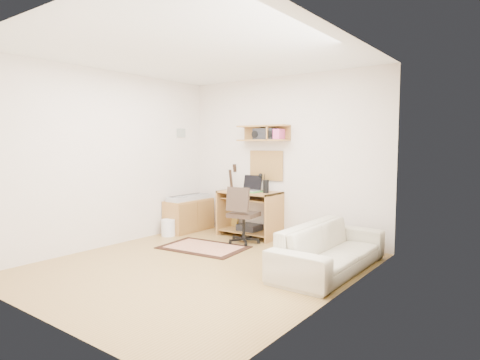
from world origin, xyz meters
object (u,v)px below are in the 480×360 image
Objects in this scene: cabinet at (189,215)px; printer at (320,242)px; sofa at (330,240)px; task_chair at (244,215)px; desk at (250,214)px.

printer is (2.39, 0.28, -0.19)m from cabinet.
sofa reaches higher than printer.
task_chair is 0.99× the size of cabinet.
task_chair is at bearing -7.55° from cabinet.
task_chair is 1.99× the size of printer.
cabinet is 0.48× the size of sofa.
sofa is (1.63, -0.46, -0.08)m from task_chair.
task_chair is (0.21, -0.44, 0.07)m from desk.
task_chair is 1.21m from printer.
task_chair is at bearing 74.30° from sofa.
task_chair is 1.35m from cabinet.
sofa is (1.84, -0.90, -0.01)m from desk.
cabinet is (-1.12, -0.27, -0.10)m from desk.
task_chair reaches higher than cabinet.
cabinet is (-1.33, 0.18, -0.17)m from task_chair.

